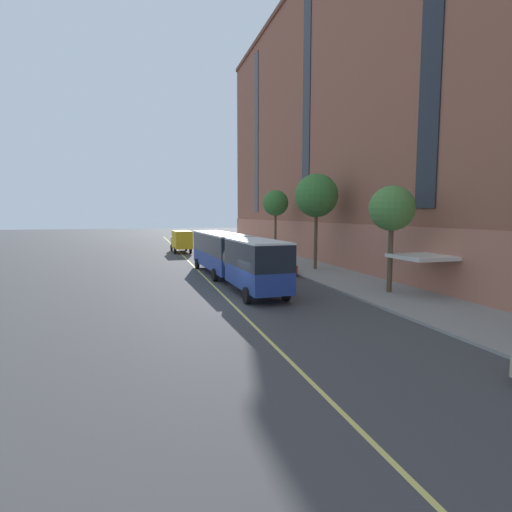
% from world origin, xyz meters
% --- Properties ---
extents(ground_plane, '(260.00, 260.00, 0.00)m').
position_xyz_m(ground_plane, '(0.00, 0.00, 0.00)').
color(ground_plane, '#424244').
extents(sidewalk, '(5.82, 160.00, 0.15)m').
position_xyz_m(sidewalk, '(9.29, 3.00, 0.07)').
color(sidewalk, gray).
rests_on(sidewalk, ground).
extents(apartment_facade, '(15.20, 110.00, 33.41)m').
position_xyz_m(apartment_facade, '(18.18, -0.00, 16.69)').
color(apartment_facade, '#935642').
rests_on(apartment_facade, ground).
extents(city_bus, '(3.63, 19.44, 3.65)m').
position_xyz_m(city_bus, '(0.32, 7.63, 2.12)').
color(city_bus, navy).
rests_on(city_bus, ground).
extents(parked_car_champagne_2, '(2.06, 4.62, 1.56)m').
position_xyz_m(parked_car_champagne_2, '(5.28, 16.17, 0.78)').
color(parked_car_champagne_2, '#BCAD89').
rests_on(parked_car_champagne_2, ground).
extents(parked_car_red_3, '(2.04, 4.27, 1.56)m').
position_xyz_m(parked_car_red_3, '(5.21, 9.92, 0.78)').
color(parked_car_red_3, '#B21E19').
rests_on(parked_car_red_3, ground).
extents(box_truck, '(2.54, 7.07, 3.02)m').
position_xyz_m(box_truck, '(-1.14, 32.64, 1.72)').
color(box_truck, gold).
rests_on(box_truck, ground).
extents(street_tree_mid_block, '(2.94, 2.94, 6.98)m').
position_xyz_m(street_tree_mid_block, '(9.25, -0.46, 5.60)').
color(street_tree_mid_block, brown).
rests_on(street_tree_mid_block, sidewalk).
extents(street_tree_far_uptown, '(4.02, 4.02, 8.86)m').
position_xyz_m(street_tree_far_uptown, '(9.25, 11.22, 6.96)').
color(street_tree_far_uptown, brown).
rests_on(street_tree_far_uptown, sidewalk).
extents(street_tree_far_downtown, '(3.10, 3.10, 8.03)m').
position_xyz_m(street_tree_far_downtown, '(9.25, 22.91, 6.58)').
color(street_tree_far_downtown, brown).
rests_on(street_tree_far_downtown, sidewalk).
extents(fire_hydrant, '(0.42, 0.24, 0.72)m').
position_xyz_m(fire_hydrant, '(6.88, 12.19, 0.49)').
color(fire_hydrant, red).
rests_on(fire_hydrant, sidewalk).
extents(lane_centerline, '(0.16, 140.00, 0.01)m').
position_xyz_m(lane_centerline, '(-1.38, 3.00, 0.00)').
color(lane_centerline, '#E0D66B').
rests_on(lane_centerline, ground).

